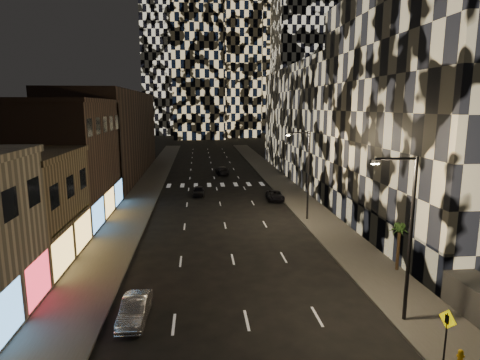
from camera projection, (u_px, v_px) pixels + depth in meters
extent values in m
cube|color=#47443F|center=(148.00, 186.00, 59.30)|extent=(4.00, 120.00, 0.15)
cube|color=#47443F|center=(281.00, 183.00, 61.33)|extent=(4.00, 120.00, 0.15)
cube|color=#4C4C47|center=(163.00, 185.00, 59.51)|extent=(0.20, 120.00, 0.15)
cube|color=#4C4C47|center=(268.00, 183.00, 61.11)|extent=(0.20, 120.00, 0.15)
cube|color=#7A6749|center=(2.00, 212.00, 29.51)|extent=(10.00, 10.00, 8.00)
cube|color=#493429|center=(58.00, 162.00, 41.37)|extent=(10.00, 15.00, 12.00)
cube|color=#493429|center=(111.00, 134.00, 67.11)|extent=(10.00, 40.00, 14.00)
cube|color=#232326|center=(453.00, 114.00, 35.41)|extent=(16.00, 25.00, 22.00)
cube|color=#383838|center=(363.00, 220.00, 36.36)|extent=(0.60, 25.00, 3.00)
cube|color=#232326|center=(332.00, 122.00, 67.56)|extent=(16.00, 40.00, 18.00)
cube|color=black|center=(197.00, 1.00, 139.50)|extent=(18.00, 18.00, 95.00)
cylinder|color=black|center=(410.00, 241.00, 21.23)|extent=(0.20, 0.20, 9.00)
cylinder|color=black|center=(396.00, 159.00, 20.32)|extent=(2.20, 0.14, 0.14)
cube|color=black|center=(375.00, 161.00, 20.23)|extent=(0.50, 0.25, 0.18)
cube|color=#FFEAB2|center=(375.00, 164.00, 20.25)|extent=(0.35, 0.18, 0.06)
cylinder|color=black|center=(308.00, 176.00, 40.79)|extent=(0.20, 0.20, 9.00)
cylinder|color=black|center=(299.00, 133.00, 39.88)|extent=(2.20, 0.14, 0.14)
cube|color=black|center=(288.00, 134.00, 39.79)|extent=(0.50, 0.25, 0.18)
cube|color=#FFEAB2|center=(288.00, 135.00, 39.81)|extent=(0.35, 0.18, 0.06)
imported|color=#9E9DA2|center=(135.00, 310.00, 22.04)|extent=(1.53, 3.96, 1.29)
imported|color=black|center=(199.00, 191.00, 52.92)|extent=(1.60, 3.71, 1.25)
imported|color=black|center=(222.00, 170.00, 69.50)|extent=(2.29, 4.87, 1.37)
imported|color=black|center=(275.00, 196.00, 50.36)|extent=(2.18, 4.37, 1.19)
cylinder|color=#D89F0C|center=(460.00, 358.00, 18.21)|extent=(0.23, 0.23, 0.53)
sphere|color=#D89F0C|center=(461.00, 352.00, 18.16)|extent=(0.23, 0.23, 0.23)
cylinder|color=#D89F0C|center=(460.00, 356.00, 18.20)|extent=(0.34, 0.21, 0.11)
cylinder|color=black|center=(446.00, 340.00, 17.81)|extent=(0.08, 0.08, 2.60)
cube|color=#FFDD00|center=(448.00, 319.00, 17.63)|extent=(0.26, 0.90, 0.91)
cube|color=black|center=(447.00, 319.00, 17.62)|extent=(0.07, 0.23, 0.42)
cylinder|color=#47331E|center=(398.00, 250.00, 28.45)|extent=(0.22, 0.22, 2.95)
sphere|color=#254719|center=(400.00, 228.00, 28.15)|extent=(0.64, 0.64, 0.64)
cone|color=#254719|center=(403.00, 228.00, 28.20)|extent=(1.29, 0.36, 0.78)
cone|color=#254719|center=(400.00, 228.00, 28.36)|extent=(0.93, 1.20, 0.78)
cone|color=#254719|center=(397.00, 228.00, 28.37)|extent=(0.63, 1.30, 0.78)
cone|color=#254719|center=(396.00, 228.00, 28.22)|extent=(1.28, 0.70, 0.78)
cone|color=#254719|center=(398.00, 229.00, 28.03)|extent=(1.23, 0.87, 0.78)
cone|color=#254719|center=(401.00, 230.00, 27.93)|extent=(0.44, 1.30, 0.78)
cone|color=#254719|center=(403.00, 229.00, 28.01)|extent=(1.06, 1.11, 0.78)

